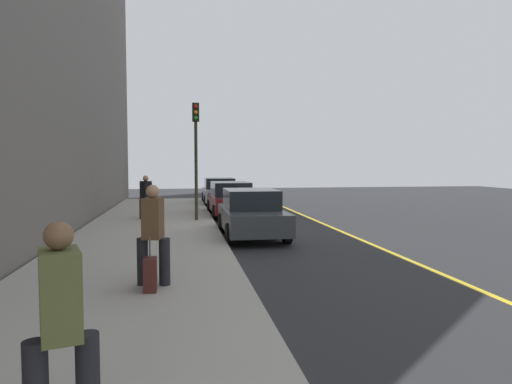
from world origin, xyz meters
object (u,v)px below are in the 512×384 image
parked_car_charcoal (252,213)px  parked_car_maroon (231,199)px  pedestrian_black_coat (146,196)px  rolling_suitcase (150,274)px  pedestrian_brown_coat (153,232)px  parked_car_silver (220,191)px  pedestrian_olive_coat (61,324)px  traffic_light_pole (196,142)px

parked_car_charcoal → parked_car_maroon: bearing=-179.9°
pedestrian_black_coat → rolling_suitcase: size_ratio=1.83×
parked_car_charcoal → pedestrian_brown_coat: 6.60m
parked_car_silver → rolling_suitcase: bearing=-8.5°
parked_car_maroon → parked_car_charcoal: 5.95m
parked_car_charcoal → pedestrian_olive_coat: pedestrian_olive_coat is taller
rolling_suitcase → pedestrian_olive_coat: bearing=-5.6°
parked_car_charcoal → pedestrian_black_coat: size_ratio=2.46×
pedestrian_brown_coat → pedestrian_black_coat: (-10.36, -0.88, -0.05)m
traffic_light_pole → rolling_suitcase: 10.35m
traffic_light_pole → rolling_suitcase: (9.92, -1.12, -2.74)m
pedestrian_olive_coat → traffic_light_pole: (-14.16, 1.53, 2.10)m
parked_car_charcoal → pedestrian_brown_coat: pedestrian_brown_coat is taller
parked_car_silver → traffic_light_pole: bearing=-10.8°
pedestrian_olive_coat → rolling_suitcase: bearing=174.4°
traffic_light_pole → rolling_suitcase: size_ratio=4.79×
parked_car_charcoal → rolling_suitcase: parked_car_charcoal is taller
pedestrian_olive_coat → pedestrian_black_coat: size_ratio=1.02×
pedestrian_brown_coat → parked_car_maroon: bearing=167.3°
parked_car_maroon → rolling_suitcase: 12.67m
parked_car_maroon → pedestrian_olive_coat: (16.60, -3.14, 0.32)m
pedestrian_black_coat → traffic_light_pole: (0.85, 1.97, 2.11)m
parked_car_silver → pedestrian_brown_coat: pedestrian_brown_coat is taller
pedestrian_brown_coat → parked_car_charcoal: bearing=155.7°
parked_car_silver → parked_car_charcoal: 11.78m
parked_car_maroon → traffic_light_pole: 3.80m
pedestrian_brown_coat → traffic_light_pole: (-9.51, 1.09, 2.06)m
pedestrian_olive_coat → rolling_suitcase: (-4.23, 0.41, -0.64)m
parked_car_silver → parked_car_maroon: (5.82, 0.03, 0.00)m
pedestrian_black_coat → rolling_suitcase: bearing=4.5°
parked_car_maroon → traffic_light_pole: traffic_light_pole is taller
traffic_light_pole → parked_car_maroon: bearing=146.6°
parked_car_charcoal → pedestrian_black_coat: (-4.36, -3.59, 0.31)m
pedestrian_olive_coat → pedestrian_brown_coat: 4.67m
parked_car_charcoal → traffic_light_pole: (-3.51, -1.62, 2.42)m
pedestrian_black_coat → pedestrian_olive_coat: bearing=1.6°
pedestrian_brown_coat → traffic_light_pole: bearing=173.5°
pedestrian_olive_coat → pedestrian_brown_coat: size_ratio=0.96×
pedestrian_brown_coat → rolling_suitcase: (0.41, -0.04, -0.68)m
parked_car_silver → rolling_suitcase: 18.40m
pedestrian_olive_coat → pedestrian_brown_coat: (-4.65, 0.45, 0.04)m
parked_car_maroon → parked_car_charcoal: (5.95, 0.01, -0.00)m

